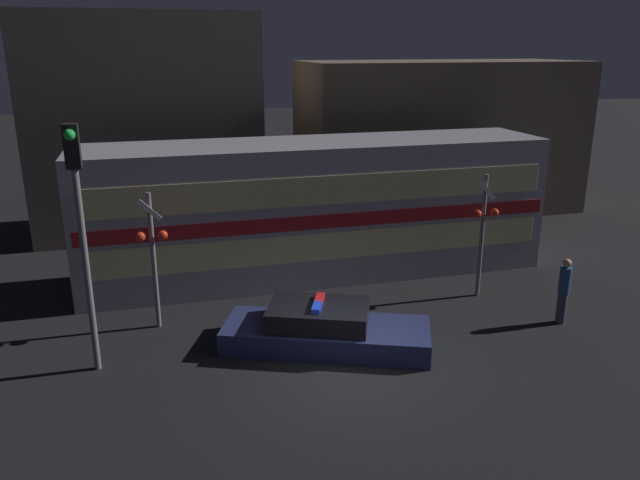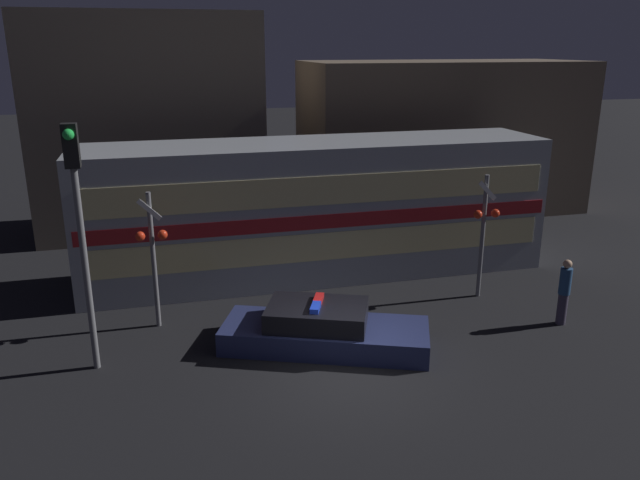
% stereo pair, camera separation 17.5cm
% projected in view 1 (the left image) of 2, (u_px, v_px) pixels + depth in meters
% --- Properties ---
extents(ground_plane, '(120.00, 120.00, 0.00)m').
position_uv_depth(ground_plane, '(349.00, 372.00, 13.88)').
color(ground_plane, black).
extents(train, '(14.26, 3.04, 4.18)m').
position_uv_depth(train, '(315.00, 209.00, 19.39)').
color(train, '#999EA5').
rests_on(train, ground_plane).
extents(police_car, '(5.19, 3.50, 1.19)m').
position_uv_depth(police_car, '(324.00, 330.00, 14.91)').
color(police_car, navy).
rests_on(police_car, ground_plane).
extents(pedestrian, '(0.30, 0.30, 1.76)m').
position_uv_depth(pedestrian, '(564.00, 290.00, 16.08)').
color(pedestrian, '#3F384C').
rests_on(pedestrian, ground_plane).
extents(crossing_signal_near, '(0.78, 0.31, 3.56)m').
position_uv_depth(crossing_signal_near, '(483.00, 227.00, 17.47)').
color(crossing_signal_near, slate).
rests_on(crossing_signal_near, ground_plane).
extents(crossing_signal_far, '(0.78, 0.31, 3.55)m').
position_uv_depth(crossing_signal_far, '(153.00, 251.00, 15.47)').
color(crossing_signal_far, slate).
rests_on(crossing_signal_far, ground_plane).
extents(traffic_light_corner, '(0.30, 0.46, 5.46)m').
position_uv_depth(traffic_light_corner, '(80.00, 212.00, 12.92)').
color(traffic_light_corner, slate).
rests_on(traffic_light_corner, ground_plane).
extents(building_left, '(8.35, 4.45, 8.10)m').
position_uv_depth(building_left, '(146.00, 125.00, 23.76)').
color(building_left, '#726656').
rests_on(building_left, ground_plane).
extents(building_center, '(11.73, 4.97, 6.32)m').
position_uv_depth(building_center, '(439.00, 137.00, 26.87)').
color(building_center, brown).
rests_on(building_center, ground_plane).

